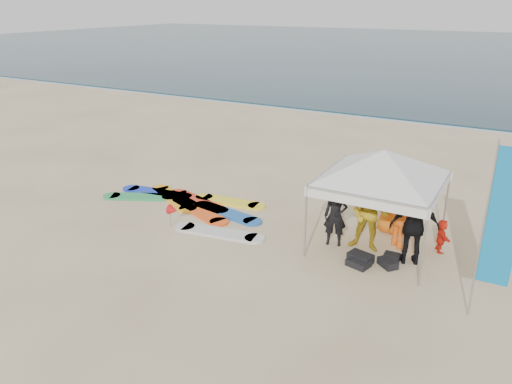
{
  "coord_description": "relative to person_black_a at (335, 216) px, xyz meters",
  "views": [
    {
      "loc": [
        6.79,
        -7.9,
        5.84
      ],
      "look_at": [
        0.95,
        2.6,
        1.2
      ],
      "focal_mm": 35.0,
      "sensor_mm": 36.0,
      "label": 1
    }
  ],
  "objects": [
    {
      "name": "marker_pennant",
      "position": [
        -4.22,
        -1.15,
        -0.3
      ],
      "size": [
        0.28,
        0.28,
        0.64
      ],
      "color": "#A5A5A8",
      "rests_on": "ground"
    },
    {
      "name": "person_orange_a",
      "position": [
        1.5,
        0.69,
        0.13
      ],
      "size": [
        1.36,
        1.27,
        1.84
      ],
      "primitive_type": "imported",
      "rotation": [
        0.0,
        0.0,
        2.48
      ],
      "color": "orange",
      "rests_on": "ground"
    },
    {
      "name": "ocean",
      "position": [
        -2.98,
        56.95,
        -0.75
      ],
      "size": [
        160.0,
        84.0,
        0.08
      ],
      "primitive_type": "cube",
      "color": "#0C2633",
      "rests_on": "ground"
    },
    {
      "name": "shoreline_foam",
      "position": [
        -2.98,
        15.15,
        -0.79
      ],
      "size": [
        160.0,
        1.2,
        0.01
      ],
      "primitive_type": "cube",
      "color": "silver",
      "rests_on": "ground"
    },
    {
      "name": "gear_pile",
      "position": [
        1.12,
        -0.55,
        -0.69
      ],
      "size": [
        1.21,
        0.99,
        0.22
      ],
      "color": "black",
      "rests_on": "ground"
    },
    {
      "name": "canopy_tent",
      "position": [
        0.97,
        0.39,
        1.74
      ],
      "size": [
        3.86,
        3.86,
        2.91
      ],
      "color": "#A5A5A8",
      "rests_on": "ground"
    },
    {
      "name": "surfboard_spread",
      "position": [
        -4.65,
        0.26,
        -0.76
      ],
      "size": [
        5.58,
        2.77,
        0.07
      ],
      "color": "#FEA61A",
      "rests_on": "ground"
    },
    {
      "name": "person_black_a",
      "position": [
        0.0,
        0.0,
        0.0
      ],
      "size": [
        0.65,
        0.51,
        1.58
      ],
      "primitive_type": "imported",
      "rotation": [
        0.0,
        0.0,
        0.25
      ],
      "color": "black",
      "rests_on": "ground"
    },
    {
      "name": "person_orange_b",
      "position": [
        1.03,
        1.39,
        0.08
      ],
      "size": [
        0.96,
        0.74,
        1.74
      ],
      "primitive_type": "imported",
      "rotation": [
        0.0,
        0.0,
        2.9
      ],
      "color": "orange",
      "rests_on": "ground"
    },
    {
      "name": "ground",
      "position": [
        -2.98,
        -3.05,
        -0.79
      ],
      "size": [
        120.0,
        120.0,
        0.0
      ],
      "primitive_type": "plane",
      "color": "beige",
      "rests_on": "ground"
    },
    {
      "name": "person_black_b",
      "position": [
        1.93,
        -0.03,
        0.16
      ],
      "size": [
        1.21,
        0.84,
        1.91
      ],
      "primitive_type": "imported",
      "rotation": [
        0.0,
        0.0,
        3.51
      ],
      "color": "black",
      "rests_on": "ground"
    },
    {
      "name": "feather_flag",
      "position": [
        3.7,
        -1.61,
        1.32
      ],
      "size": [
        0.6,
        0.04,
        3.59
      ],
      "color": "#A5A5A8",
      "rests_on": "ground"
    },
    {
      "name": "person_seated",
      "position": [
        2.43,
        0.91,
        -0.37
      ],
      "size": [
        0.53,
        0.83,
        0.85
      ],
      "primitive_type": "imported",
      "rotation": [
        0.0,
        0.0,
        1.96
      ],
      "color": "red",
      "rests_on": "ground"
    },
    {
      "name": "person_yellow",
      "position": [
        0.82,
        0.12,
        0.19
      ],
      "size": [
        0.99,
        0.8,
        1.96
      ],
      "primitive_type": "imported",
      "rotation": [
        0.0,
        0.0,
        0.06
      ],
      "color": "gold",
      "rests_on": "ground"
    }
  ]
}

